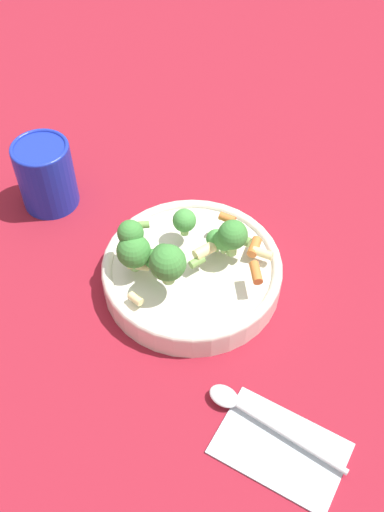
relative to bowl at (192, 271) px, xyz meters
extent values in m
plane|color=maroon|center=(0.00, 0.00, -0.02)|extent=(3.00, 3.00, 0.00)
cylinder|color=silver|center=(0.00, 0.00, 0.00)|extent=(0.24, 0.24, 0.03)
torus|color=silver|center=(0.00, 0.00, 0.01)|extent=(0.24, 0.24, 0.01)
cylinder|color=#8CB766|center=(-0.04, 0.00, 0.02)|extent=(0.01, 0.01, 0.01)
sphere|color=#479342|center=(-0.04, 0.00, 0.04)|extent=(0.03, 0.03, 0.03)
cylinder|color=#8CB766|center=(0.05, -0.02, 0.02)|extent=(0.01, 0.01, 0.01)
sphere|color=#3D8438|center=(0.05, -0.02, 0.04)|extent=(0.03, 0.03, 0.03)
cylinder|color=#8CB766|center=(0.06, -0.05, 0.05)|extent=(0.01, 0.01, 0.02)
sphere|color=#3D8438|center=(0.06, -0.05, 0.07)|extent=(0.03, 0.03, 0.03)
cylinder|color=#8CB766|center=(-0.04, 0.01, 0.03)|extent=(0.01, 0.01, 0.01)
sphere|color=#479342|center=(-0.04, 0.01, 0.05)|extent=(0.03, 0.03, 0.03)
cylinder|color=#8CB766|center=(0.05, 0.02, 0.04)|extent=(0.02, 0.02, 0.01)
sphere|color=#3D8438|center=(0.05, 0.02, 0.07)|extent=(0.05, 0.05, 0.05)
cylinder|color=#8CB766|center=(-0.02, -0.04, 0.03)|extent=(0.01, 0.01, 0.01)
sphere|color=#479342|center=(-0.02, -0.04, 0.05)|extent=(0.03, 0.03, 0.03)
cylinder|color=#8CB766|center=(0.07, -0.03, 0.03)|extent=(0.02, 0.02, 0.01)
sphere|color=#3D8438|center=(0.07, -0.03, 0.05)|extent=(0.04, 0.04, 0.04)
cylinder|color=#8CB766|center=(-0.05, 0.02, 0.04)|extent=(0.01, 0.01, 0.02)
sphere|color=#3D8438|center=(-0.05, 0.02, 0.06)|extent=(0.04, 0.04, 0.04)
cylinder|color=#8CB766|center=(0.04, 0.00, 0.05)|extent=(0.01, 0.01, 0.01)
sphere|color=#33722D|center=(0.04, 0.00, 0.06)|extent=(0.03, 0.03, 0.03)
cylinder|color=beige|center=(-0.01, 0.01, 0.04)|extent=(0.03, 0.02, 0.01)
cylinder|color=beige|center=(0.06, -0.03, 0.03)|extent=(0.03, 0.03, 0.01)
cylinder|color=orange|center=(-0.04, 0.08, 0.05)|extent=(0.02, 0.03, 0.01)
cylinder|color=beige|center=(-0.08, 0.05, 0.03)|extent=(0.02, 0.03, 0.01)
cylinder|color=#729E4C|center=(-0.06, 0.00, 0.03)|extent=(0.03, 0.02, 0.01)
cylinder|color=beige|center=(0.09, 0.01, 0.03)|extent=(0.02, 0.02, 0.01)
cylinder|color=#729E4C|center=(0.03, -0.06, 0.05)|extent=(0.02, 0.02, 0.01)
cylinder|color=#729E4C|center=(0.00, 0.01, 0.03)|extent=(0.02, 0.01, 0.01)
cylinder|color=orange|center=(-0.08, 0.03, 0.03)|extent=(0.03, 0.03, 0.01)
cylinder|color=orange|center=(-0.07, -0.02, 0.05)|extent=(0.02, 0.02, 0.01)
cylinder|color=#729E4C|center=(-0.06, 0.02, 0.05)|extent=(0.02, 0.03, 0.01)
cylinder|color=#192DAD|center=(0.09, -0.25, 0.03)|extent=(0.08, 0.08, 0.10)
torus|color=#192DAD|center=(0.09, -0.25, 0.08)|extent=(0.08, 0.08, 0.01)
cube|color=#B2BCC6|center=(0.05, 0.25, -0.02)|extent=(0.14, 0.17, 0.01)
cylinder|color=silver|center=(0.03, 0.25, -0.01)|extent=(0.06, 0.13, 0.01)
ellipsoid|color=silver|center=(0.07, 0.17, -0.01)|extent=(0.04, 0.04, 0.01)
camera|label=1|loc=(0.27, 0.41, 0.62)|focal=42.00mm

